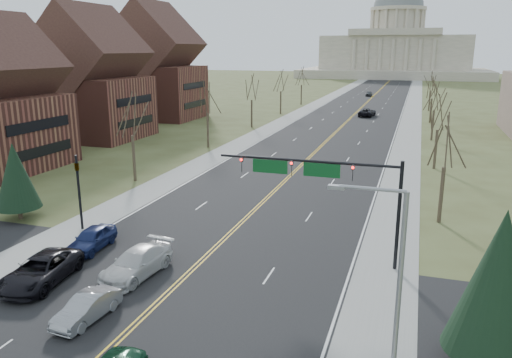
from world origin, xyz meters
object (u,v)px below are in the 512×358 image
Objects in this scene: car_sb_outer_lead at (41,270)px; car_far_sb at (369,94)px; signal_mast at (321,177)px; car_sb_inner_second at (136,263)px; car_far_nb at (367,112)px; signal_left at (78,184)px; car_sb_outer_second at (92,239)px; street_light at (392,288)px; car_sb_inner_lead at (87,308)px.

car_sb_outer_lead is 1.36× the size of car_far_sb.
signal_mast is 124.45m from car_far_sb.
car_sb_inner_second and car_far_nb have the same top height.
signal_mast is 2.01× the size of car_sb_outer_lead.
car_sb_inner_second is (4.96, 2.74, 0.00)m from car_sb_outer_lead.
car_far_sb is (10.15, 124.04, -2.95)m from signal_left.
car_sb_outer_second reaches higher than car_far_sb.
car_sb_inner_second is at bearing 154.50° from street_light.
signal_left is 1.36× the size of car_far_sb.
car_far_nb is at bearing 93.37° from signal_mast.
signal_left is at bearing 150.45° from car_sb_inner_second.
car_sb_outer_lead is at bearing -150.29° from signal_mast.
signal_mast is 16.11m from car_sb_inner_lead.
car_sb_inner_second is (-10.38, -6.02, -4.91)m from signal_mast.
car_far_sb is at bearing 85.32° from signal_left.
car_far_nb is at bearing 96.21° from street_light.
car_sb_inner_second is 130.07m from car_far_sb.
car_far_nb reaches higher than car_sb_outer_second.
signal_left is 1.44× the size of car_sb_inner_lead.
car_sb_outer_lead is 85.99m from car_far_nb.
car_far_sb is (-4.29, 47.50, -0.09)m from car_far_nb.
car_sb_inner_second is (-15.68, 7.48, -4.37)m from street_light.
street_light is at bearing -19.92° from car_sb_inner_second.
car_sb_outer_second is (-5.63, 8.26, 0.11)m from car_sb_inner_lead.
street_light reaches higher than signal_left.
car_far_nb is at bearing -85.26° from car_far_sb.
signal_left is 77.94m from car_far_nb.
car_sb_inner_lead is 0.69× the size of car_far_nb.
car_sb_outer_lead is at bearing -90.83° from car_sb_outer_second.
car_sb_inner_lead is at bearing -80.96° from car_sb_inner_second.
street_light is at bearing -84.57° from car_far_sb.
signal_mast reaches higher than car_sb_outer_second.
signal_left is (-18.95, 0.00, -2.05)m from signal_mast.
car_sb_inner_second is (-0.33, 5.50, 0.15)m from car_sb_inner_lead.
signal_mast reaches higher than car_sb_inner_lead.
car_sb_outer_second is at bearing -93.52° from car_far_sb.
street_light reaches higher than car_sb_inner_second.
car_sb_outer_lead is (-20.64, 4.74, -4.38)m from street_light.
car_sb_outer_lead is at bearing -93.25° from car_far_sb.
car_sb_inner_second is 1.24× the size of car_sb_outer_second.
signal_left is 124.49m from car_far_sb.
car_sb_outer_second is 80.58m from car_far_nb.
car_sb_inner_lead is 10.00m from car_sb_outer_second.
car_far_sb is at bearing 94.05° from signal_mast.
signal_left is at bearing 132.48° from car_sb_inner_lead.
car_sb_inner_lead is at bearing -131.10° from signal_mast.
car_far_nb is at bearing 79.31° from signal_left.
signal_mast is at bearing -86.37° from car_far_sb.
car_sb_inner_lead is 0.69× the size of car_sb_outer_lead.
car_far_sb is (1.26, 135.56, 0.07)m from car_sb_inner_lead.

